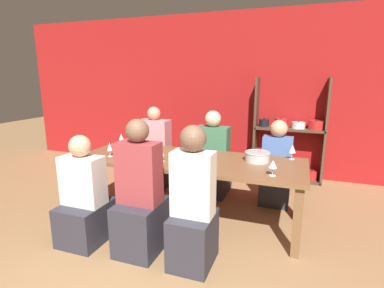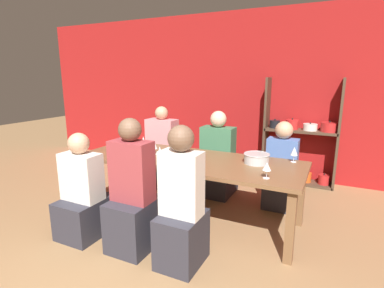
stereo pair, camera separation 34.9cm
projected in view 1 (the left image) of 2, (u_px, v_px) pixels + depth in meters
wall_back_red at (240, 95)px, 5.10m from camera, size 8.80×0.06×2.70m
shelf_unit at (288, 143)px, 4.81m from camera, size 1.09×0.30×1.64m
dining_table at (189, 165)px, 3.45m from camera, size 2.59×0.95×0.74m
mixing_bowl at (257, 156)px, 3.31m from camera, size 0.28×0.28×0.11m
wine_bottle_green at (129, 151)px, 3.21m from camera, size 0.08×0.08×0.33m
wine_glass_red_a at (153, 146)px, 3.54m from camera, size 0.08×0.08×0.17m
wine_glass_red_b at (131, 142)px, 3.81m from camera, size 0.07×0.07×0.15m
wine_glass_white_a at (273, 165)px, 2.83m from camera, size 0.08×0.08×0.15m
wine_glass_white_b at (141, 142)px, 3.67m from camera, size 0.07×0.07×0.19m
wine_glass_white_c at (110, 147)px, 3.50m from camera, size 0.06×0.06×0.17m
wine_glass_white_d at (161, 152)px, 3.30m from camera, size 0.07×0.07×0.16m
wine_glass_white_e at (292, 149)px, 3.38m from camera, size 0.08×0.08×0.17m
wine_glass_red_c at (139, 148)px, 3.46m from camera, size 0.06×0.06×0.16m
wine_glass_red_d at (121, 137)px, 4.12m from camera, size 0.07×0.07×0.15m
person_near_a at (140, 204)px, 2.83m from camera, size 0.40×0.49×1.30m
person_far_a at (276, 172)px, 3.96m from camera, size 0.38×0.47×1.12m
person_near_b at (85, 204)px, 3.03m from camera, size 0.42×0.52×1.11m
person_far_b at (212, 164)px, 4.30m from camera, size 0.46×0.57×1.20m
person_near_c at (193, 214)px, 2.62m from camera, size 0.36×0.45×1.28m
person_far_c at (155, 158)px, 4.60m from camera, size 0.46×0.57×1.22m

